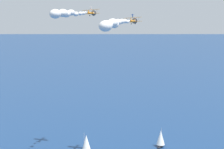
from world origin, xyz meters
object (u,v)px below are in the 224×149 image
(sailboat_ahead, at_px, (161,138))
(wingwalker_lead, at_px, (91,8))
(wingwalker_wingman, at_px, (133,15))
(biplane_wingman, at_px, (133,21))
(biplane_lead, at_px, (91,13))
(sailboat_mid_cluster, at_px, (86,145))

(sailboat_ahead, height_order, wingwalker_lead, wingwalker_lead)
(sailboat_ahead, bearing_deg, wingwalker_wingman, -85.05)
(biplane_wingman, bearing_deg, biplane_lead, -165.07)
(sailboat_mid_cluster, bearing_deg, biplane_wingman, 24.87)
(sailboat_ahead, distance_m, biplane_lead, 67.80)
(biplane_wingman, height_order, wingwalker_wingman, wingwalker_wingman)
(biplane_wingman, relative_size, wingwalker_wingman, 4.62)
(biplane_wingman, distance_m, wingwalker_wingman, 2.15)
(sailboat_ahead, relative_size, wingwalker_lead, 6.03)
(biplane_lead, bearing_deg, sailboat_mid_cluster, -90.16)
(sailboat_ahead, distance_m, sailboat_mid_cluster, 36.54)
(wingwalker_lead, bearing_deg, wingwalker_wingman, 14.93)
(sailboat_mid_cluster, xyz_separation_m, wingwalker_wingman, (18.89, 8.76, 57.25))
(wingwalker_lead, bearing_deg, sailboat_mid_cluster, -87.76)
(sailboat_mid_cluster, relative_size, wingwalker_wingman, 7.35)
(biplane_lead, xyz_separation_m, wingwalker_lead, (-0.15, -0.07, 2.15))
(sailboat_ahead, xyz_separation_m, sailboat_mid_cluster, (-16.84, -32.41, 0.92))
(sailboat_mid_cluster, height_order, biplane_wingman, biplane_wingman)
(sailboat_mid_cluster, relative_size, biplane_wingman, 1.59)
(wingwalker_lead, bearing_deg, biplane_lead, 23.29)
(biplane_lead, height_order, wingwalker_lead, wingwalker_lead)
(wingwalker_lead, distance_m, wingwalker_wingman, 19.94)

